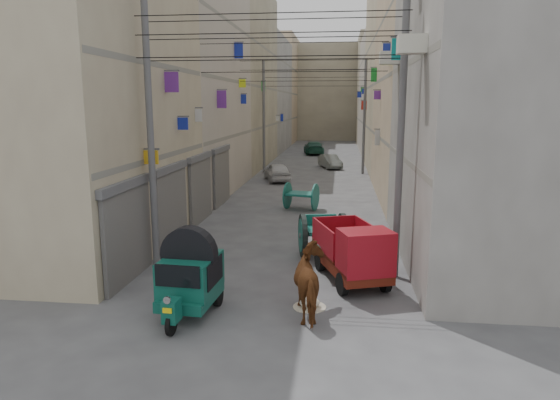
# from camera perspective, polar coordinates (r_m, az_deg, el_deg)

# --- Properties ---
(ground) EXTENTS (140.00, 140.00, 0.00)m
(ground) POSITION_cam_1_polar(r_m,az_deg,el_deg) (9.74, -5.95, -19.67)
(ground) COLOR #454547
(ground) RESTS_ON ground
(building_row_left) EXTENTS (8.00, 62.00, 14.00)m
(building_row_left) POSITION_cam_1_polar(r_m,az_deg,el_deg) (43.47, -6.51, 12.83)
(building_row_left) COLOR #B6AA8A
(building_row_left) RESTS_ON ground
(building_row_right) EXTENTS (8.00, 62.00, 14.00)m
(building_row_right) POSITION_cam_1_polar(r_m,az_deg,el_deg) (42.75, 15.38, 12.55)
(building_row_right) COLOR #9A9690
(building_row_right) RESTS_ON ground
(end_cap_building) EXTENTS (22.00, 10.00, 13.00)m
(end_cap_building) POSITION_cam_1_polar(r_m,az_deg,el_deg) (74.20, 5.49, 12.05)
(end_cap_building) COLOR tan
(end_cap_building) RESTS_ON ground
(shutters_left) EXTENTS (0.18, 14.40, 2.88)m
(shutters_left) POSITION_cam_1_polar(r_m,az_deg,el_deg) (19.74, -10.50, 0.65)
(shutters_left) COLOR #4A4B4F
(shutters_left) RESTS_ON ground
(signboards) EXTENTS (8.22, 40.52, 5.67)m
(signboards) POSITION_cam_1_polar(r_m,az_deg,el_deg) (29.92, 3.15, 7.98)
(signboards) COLOR #16269A
(signboards) RESTS_ON ground
(ac_units) EXTENTS (0.70, 6.55, 3.35)m
(ac_units) POSITION_cam_1_polar(r_m,az_deg,el_deg) (16.11, 13.67, 19.50)
(ac_units) COLOR beige
(ac_units) RESTS_ON ground
(utility_poles) EXTENTS (7.40, 22.20, 8.00)m
(utility_poles) POSITION_cam_1_polar(r_m,az_deg,el_deg) (25.25, 2.49, 8.75)
(utility_poles) COLOR #555558
(utility_poles) RESTS_ON ground
(overhead_cables) EXTENTS (7.40, 22.52, 1.12)m
(overhead_cables) POSITION_cam_1_polar(r_m,az_deg,el_deg) (22.72, 2.02, 15.50)
(overhead_cables) COLOR black
(overhead_cables) RESTS_ON ground
(auto_rickshaw) EXTENTS (1.43, 2.35, 1.63)m
(auto_rickshaw) POSITION_cam_1_polar(r_m,az_deg,el_deg) (12.14, -10.27, -8.45)
(auto_rickshaw) COLOR black
(auto_rickshaw) RESTS_ON ground
(tonga_cart) EXTENTS (1.78, 3.33, 1.42)m
(tonga_cart) POSITION_cam_1_polar(r_m,az_deg,el_deg) (16.47, 4.92, -3.92)
(tonga_cart) COLOR black
(tonga_cart) RESTS_ON ground
(mini_truck) EXTENTS (2.30, 3.35, 1.73)m
(mini_truck) POSITION_cam_1_polar(r_m,az_deg,el_deg) (13.97, 8.62, -6.36)
(mini_truck) COLOR black
(mini_truck) RESTS_ON ground
(second_cart) EXTENTS (1.69, 1.57, 1.28)m
(second_cart) POSITION_cam_1_polar(r_m,az_deg,el_deg) (23.69, 2.44, 0.53)
(second_cart) COLOR #155F54
(second_cart) RESTS_ON ground
(feed_sack) EXTENTS (0.51, 0.41, 0.26)m
(feed_sack) POSITION_cam_1_polar(r_m,az_deg,el_deg) (12.59, 3.40, -11.60)
(feed_sack) COLOR beige
(feed_sack) RESTS_ON ground
(horse) EXTENTS (1.33, 2.10, 1.64)m
(horse) POSITION_cam_1_polar(r_m,az_deg,el_deg) (11.91, 3.82, -9.36)
(horse) COLOR brown
(horse) RESTS_ON ground
(distant_car_white) EXTENTS (2.32, 3.73, 1.19)m
(distant_car_white) POSITION_cam_1_polar(r_m,az_deg,el_deg) (32.63, -0.30, 3.24)
(distant_car_white) COLOR silver
(distant_car_white) RESTS_ON ground
(distant_car_grey) EXTENTS (2.09, 3.40, 1.06)m
(distant_car_grey) POSITION_cam_1_polar(r_m,az_deg,el_deg) (39.39, 5.73, 4.41)
(distant_car_grey) COLOR slate
(distant_car_grey) RESTS_ON ground
(distant_car_green) EXTENTS (2.40, 4.64, 1.29)m
(distant_car_green) POSITION_cam_1_polar(r_m,az_deg,el_deg) (50.40, 3.88, 5.98)
(distant_car_green) COLOR #1A4D3B
(distant_car_green) RESTS_ON ground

